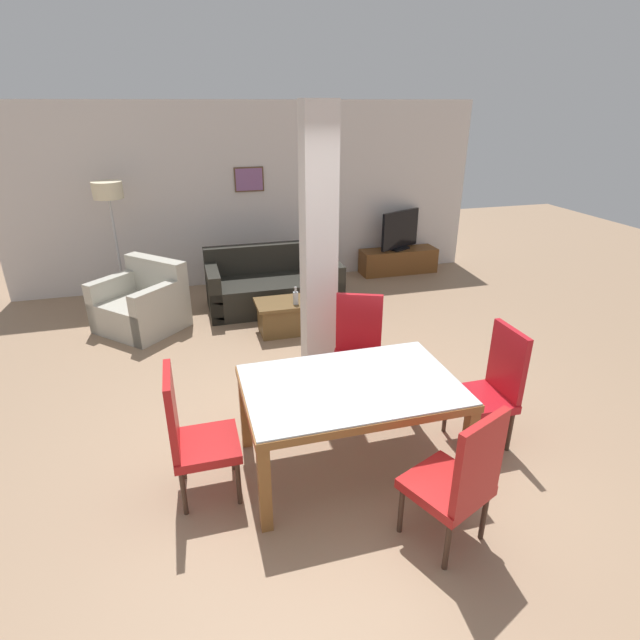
# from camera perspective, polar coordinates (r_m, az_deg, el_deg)

# --- Properties ---
(ground_plane) EXTENTS (18.00, 18.00, 0.00)m
(ground_plane) POSITION_cam_1_polar(r_m,az_deg,el_deg) (4.18, 3.32, -16.08)
(ground_plane) COLOR #9C7B5D
(back_wall) EXTENTS (7.20, 0.09, 2.70)m
(back_wall) POSITION_cam_1_polar(r_m,az_deg,el_deg) (7.92, -7.75, 13.90)
(back_wall) COLOR silver
(back_wall) RESTS_ON ground_plane
(divider_pillar) EXTENTS (0.32, 0.28, 2.70)m
(divider_pillar) POSITION_cam_1_polar(r_m,az_deg,el_deg) (4.94, -0.17, 8.19)
(divider_pillar) COLOR silver
(divider_pillar) RESTS_ON ground_plane
(dining_table) EXTENTS (1.60, 1.04, 0.75)m
(dining_table) POSITION_cam_1_polar(r_m,az_deg,el_deg) (3.82, 3.53, -9.10)
(dining_table) COLOR brown
(dining_table) RESTS_ON ground_plane
(dining_chair_head_left) EXTENTS (0.46, 0.46, 1.03)m
(dining_chair_head_left) POSITION_cam_1_polar(r_m,az_deg,el_deg) (3.71, -14.39, -12.39)
(dining_chair_head_left) COLOR red
(dining_chair_head_left) RESTS_ON ground_plane
(dining_chair_head_right) EXTENTS (0.46, 0.46, 1.03)m
(dining_chair_head_right) POSITION_cam_1_polar(r_m,az_deg,el_deg) (4.37, 19.03, -7.02)
(dining_chair_head_right) COLOR red
(dining_chair_head_right) RESTS_ON ground_plane
(dining_chair_near_right) EXTENTS (0.60, 0.60, 1.03)m
(dining_chair_near_right) POSITION_cam_1_polar(r_m,az_deg,el_deg) (3.35, 15.62, -17.05)
(dining_chair_near_right) COLOR red
(dining_chair_near_right) RESTS_ON ground_plane
(dining_chair_far_right) EXTENTS (0.60, 0.60, 1.03)m
(dining_chair_far_right) POSITION_cam_1_polar(r_m,az_deg,el_deg) (4.75, 4.33, -3.13)
(dining_chair_far_right) COLOR red
(dining_chair_far_right) RESTS_ON ground_plane
(sofa) EXTENTS (1.82, 0.90, 0.82)m
(sofa) POSITION_cam_1_polar(r_m,az_deg,el_deg) (7.05, -5.35, 3.81)
(sofa) COLOR black
(sofa) RESTS_ON ground_plane
(armchair) EXTENTS (1.25, 1.25, 0.85)m
(armchair) POSITION_cam_1_polar(r_m,az_deg,el_deg) (6.70, -19.60, 1.49)
(armchair) COLOR #BCB7A7
(armchair) RESTS_ON ground_plane
(coffee_table) EXTENTS (0.65, 0.50, 0.41)m
(coffee_table) POSITION_cam_1_polar(r_m,az_deg,el_deg) (6.24, -4.31, 0.39)
(coffee_table) COLOR brown
(coffee_table) RESTS_ON ground_plane
(bottle) EXTENTS (0.07, 0.07, 0.22)m
(bottle) POSITION_cam_1_polar(r_m,az_deg,el_deg) (6.06, -2.80, 2.59)
(bottle) COLOR #B2B7BC
(bottle) RESTS_ON coffee_table
(tv_stand) EXTENTS (1.29, 0.40, 0.40)m
(tv_stand) POSITION_cam_1_polar(r_m,az_deg,el_deg) (8.58, 8.91, 6.69)
(tv_stand) COLOR brown
(tv_stand) RESTS_ON ground_plane
(tv_screen) EXTENTS (0.77, 0.39, 0.64)m
(tv_screen) POSITION_cam_1_polar(r_m,az_deg,el_deg) (8.44, 9.13, 10.04)
(tv_screen) COLOR black
(tv_screen) RESTS_ON tv_stand
(floor_lamp) EXTENTS (0.39, 0.39, 1.71)m
(floor_lamp) POSITION_cam_1_polar(r_m,az_deg,el_deg) (7.39, -22.94, 12.41)
(floor_lamp) COLOR #B7B7BC
(floor_lamp) RESTS_ON ground_plane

